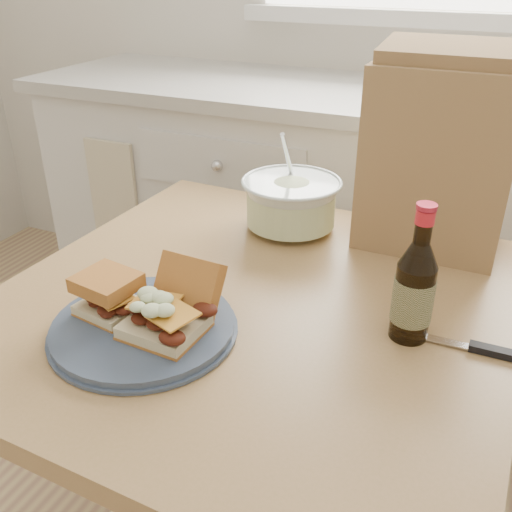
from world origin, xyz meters
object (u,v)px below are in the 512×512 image
at_px(plate, 144,327).
at_px(paper_bag, 438,160).
at_px(coleslaw_bowl, 291,205).
at_px(beer_bottle, 414,290).
at_px(dining_table, 255,346).

xyz_separation_m(plate, paper_bag, (0.37, 0.53, 0.18)).
bearing_deg(paper_bag, coleslaw_bowl, -169.04).
xyz_separation_m(beer_bottle, paper_bag, (-0.03, 0.36, 0.10)).
bearing_deg(plate, paper_bag, 55.21).
relative_size(dining_table, plate, 3.13).
bearing_deg(coleslaw_bowl, plate, -98.89).
relative_size(plate, coleslaw_bowl, 1.35).
xyz_separation_m(coleslaw_bowl, paper_bag, (0.29, 0.05, 0.13)).
bearing_deg(beer_bottle, paper_bag, 92.72).
bearing_deg(beer_bottle, coleslaw_bowl, 134.37).
bearing_deg(dining_table, paper_bag, 57.42).
relative_size(coleslaw_bowl, paper_bag, 0.60).
xyz_separation_m(dining_table, coleslaw_bowl, (-0.05, 0.30, 0.17)).
xyz_separation_m(plate, beer_bottle, (0.40, 0.17, 0.08)).
bearing_deg(beer_bottle, dining_table, 176.55).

